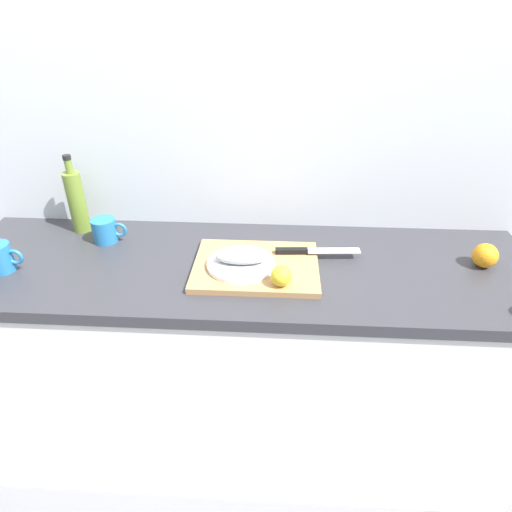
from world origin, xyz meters
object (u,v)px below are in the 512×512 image
Objects in this scene: cutting_board at (256,266)px; lemon_0 at (281,276)px; coffee_mug_0 at (0,258)px; coffee_mug_1 at (105,230)px; olive_oil_bottle at (77,201)px; fish_fillet at (242,257)px; white_plate at (242,264)px; chef_knife at (307,251)px; orange_0 at (485,256)px.

lemon_0 reaches higher than cutting_board.
cutting_board is at bearing 3.93° from coffee_mug_0.
cutting_board is at bearing -15.75° from coffee_mug_1.
olive_oil_bottle is 0.34m from coffee_mug_0.
coffee_mug_0 reaches higher than cutting_board.
lemon_0 is at bearing -37.75° from fish_fillet.
white_plate is 0.16m from lemon_0.
cutting_board is 2.47× the size of fish_fillet.
olive_oil_bottle is (-0.85, 0.16, 0.09)m from chef_knife.
chef_knife is at bearing 65.93° from lemon_0.
fish_fillet is 0.79m from coffee_mug_0.
white_plate is at bearing -160.57° from cutting_board.
fish_fillet is (-0.05, -0.02, 0.04)m from cutting_board.
coffee_mug_1 is (-0.51, 0.17, -0.01)m from fish_fillet.
orange_0 is (0.76, 0.06, 0.03)m from cutting_board.
olive_oil_bottle reaches higher than cutting_board.
white_plate is 1.33× the size of fish_fillet.
olive_oil_bottle is at bearing 173.05° from orange_0.
white_plate is 1.75× the size of coffee_mug_1.
chef_knife is at bearing -6.17° from coffee_mug_1.
coffee_mug_0 is (-0.91, 0.06, -0.00)m from lemon_0.
orange_0 is at bearing -4.13° from coffee_mug_1.
coffee_mug_1 is 1.32m from orange_0.
orange_0 is at bearing 4.73° from cutting_board.
olive_oil_bottle is at bearing 165.57° from chef_knife.
fish_fillet is 2.55× the size of lemon_0.
chef_knife is at bearing 23.73° from white_plate.
coffee_mug_1 reaches higher than cutting_board.
orange_0 is at bearing 5.60° from fish_fillet.
olive_oil_bottle is at bearing 158.27° from white_plate.
coffee_mug_1 is at bearing 161.32° from white_plate.
coffee_mug_0 is 0.35m from coffee_mug_1.
white_plate is at bearing -174.40° from orange_0.
lemon_0 is at bearing -3.68° from coffee_mug_0.
white_plate is 0.81m from orange_0.
chef_knife is (0.22, 0.09, 0.00)m from white_plate.
fish_fillet is 0.54m from coffee_mug_1.
chef_knife is 4.47× the size of lemon_0.
lemon_0 is 0.70m from orange_0.
coffee_mug_1 is (0.12, -0.08, -0.08)m from olive_oil_bottle.
lemon_0 is (0.13, -0.10, 0.03)m from white_plate.
chef_knife is at bearing 178.41° from orange_0.
orange_0 reaches higher than white_plate.
chef_knife is 1.01m from coffee_mug_0.
coffee_mug_1 is (-0.64, 0.27, -0.01)m from lemon_0.
coffee_mug_0 is at bearing 176.32° from lemon_0.
lemon_0 is 0.22× the size of olive_oil_bottle.
coffee_mug_0 is 1.59m from orange_0.
cutting_board is 5.01× the size of orange_0.
cutting_board is 0.83m from coffee_mug_0.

